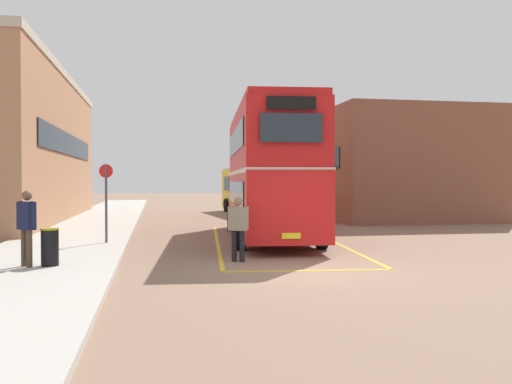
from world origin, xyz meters
TOP-DOWN VIEW (x-y plane):
  - ground_plane at (0.00, 14.40)m, footprint 135.60×135.60m
  - sidewalk_left at (-6.50, 16.80)m, footprint 4.00×57.60m
  - brick_building_left at (-10.82, 17.84)m, footprint 5.57×20.77m
  - depot_building_right at (9.80, 19.28)m, footprint 8.68×14.54m
  - double_decker_bus at (0.55, 7.47)m, footprint 3.50×10.59m
  - single_deck_bus at (2.69, 22.58)m, footprint 3.30×8.41m
  - pedestrian_boarding at (-1.45, 2.00)m, footprint 0.53×0.41m
  - pedestrian_waiting_near at (-6.56, 1.20)m, footprint 0.50×0.53m
  - litter_bin at (-6.05, 1.25)m, footprint 0.43×0.43m
  - bus_stop_sign at (-5.17, 5.96)m, footprint 0.44×0.08m
  - bay_marking_yellow at (0.46, 5.54)m, footprint 5.31×12.77m

SIDE VIEW (x-z plane):
  - ground_plane at x=0.00m, z-range 0.00..0.00m
  - bay_marking_yellow at x=0.46m, z-range 0.00..0.01m
  - sidewalk_left at x=-6.50m, z-range 0.00..0.14m
  - litter_bin at x=-6.05m, z-range 0.14..1.03m
  - pedestrian_boarding at x=-1.45m, z-range 0.14..1.84m
  - pedestrian_waiting_near at x=-6.56m, z-range 0.29..2.07m
  - single_deck_bus at x=2.69m, z-range 0.13..3.15m
  - bus_stop_sign at x=-5.17m, z-range 0.41..2.95m
  - double_decker_bus at x=0.55m, z-range 0.14..4.89m
  - depot_building_right at x=9.80m, z-range 0.00..6.01m
  - brick_building_left at x=-10.82m, z-range 0.01..7.74m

